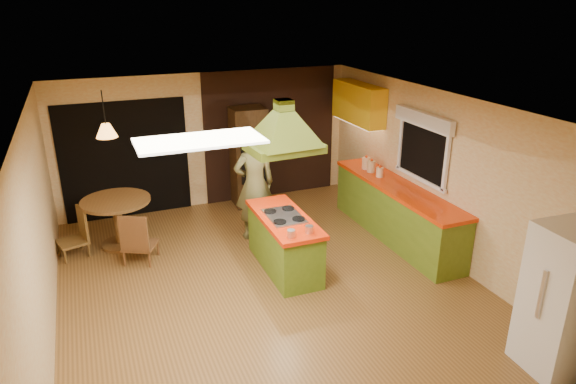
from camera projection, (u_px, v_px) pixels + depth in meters
name	position (u px, v px, depth m)	size (l,w,h in m)	color
ground	(269.00, 284.00, 7.18)	(6.50, 6.50, 0.00)	brown
room_walls	(267.00, 201.00, 6.73)	(5.50, 6.50, 6.50)	beige
ceiling_plane	(266.00, 107.00, 6.29)	(6.50, 6.50, 0.00)	silver
brick_panel	(271.00, 134.00, 9.97)	(2.64, 0.03, 2.50)	#381E14
nook_opening	(125.00, 160.00, 9.07)	(2.20, 0.03, 2.10)	black
right_counter	(396.00, 212.00, 8.40)	(0.62, 3.05, 0.92)	olive
upper_cabinets	(358.00, 103.00, 9.29)	(0.34, 1.40, 0.70)	yellow
window_right	(423.00, 135.00, 7.84)	(0.12, 1.35, 1.06)	black
fluor_panel	(200.00, 141.00, 4.87)	(1.20, 0.60, 0.03)	white
kitchen_island	(284.00, 242.00, 7.46)	(0.68, 1.64, 0.84)	olive
range_hood	(284.00, 118.00, 6.80)	(1.01, 0.75, 0.79)	#5D701C
man	(254.00, 184.00, 8.27)	(0.67, 0.44, 1.85)	brown
refrigerator	(565.00, 300.00, 5.31)	(0.68, 0.64, 1.65)	white
wall_oven	(249.00, 157.00, 9.64)	(0.63, 0.61, 1.87)	#432C15
dining_table	(117.00, 213.00, 8.09)	(1.07, 1.07, 0.80)	brown
chair_left	(71.00, 234.00, 7.82)	(0.41, 0.41, 0.76)	brown
chair_near	(140.00, 236.00, 7.67)	(0.45, 0.45, 0.82)	brown
pendant_lamp	(106.00, 131.00, 7.61)	(0.32, 0.32, 0.20)	#FF9E3F
canister_large	(366.00, 163.00, 8.99)	(0.14, 0.14, 0.21)	#FFEDCD
canister_medium	(371.00, 166.00, 8.84)	(0.14, 0.14, 0.20)	beige
canister_small	(380.00, 172.00, 8.60)	(0.12, 0.12, 0.16)	#FFEECD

